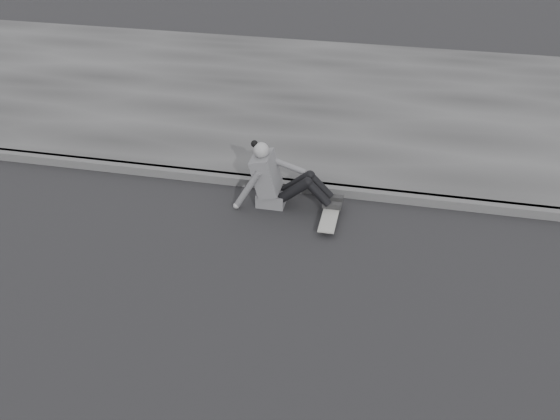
% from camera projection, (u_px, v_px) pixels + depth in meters
% --- Properties ---
extents(ground, '(80.00, 80.00, 0.00)m').
position_uv_depth(ground, '(429.00, 345.00, 5.99)').
color(ground, black).
rests_on(ground, ground).
extents(curb, '(24.00, 0.16, 0.12)m').
position_uv_depth(curb, '(432.00, 200.00, 8.08)').
color(curb, '#454545').
rests_on(curb, ground).
extents(sidewalk, '(24.00, 6.00, 0.12)m').
position_uv_depth(sidewalk, '(433.00, 108.00, 10.56)').
color(sidewalk, '#343434').
rests_on(sidewalk, ground).
extents(skateboard, '(0.20, 0.78, 0.09)m').
position_uv_depth(skateboard, '(330.00, 216.00, 7.76)').
color(skateboard, gray).
rests_on(skateboard, ground).
extents(seated_woman, '(1.38, 0.46, 0.88)m').
position_uv_depth(seated_woman, '(277.00, 180.00, 7.93)').
color(seated_woman, '#525254').
rests_on(seated_woman, ground).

